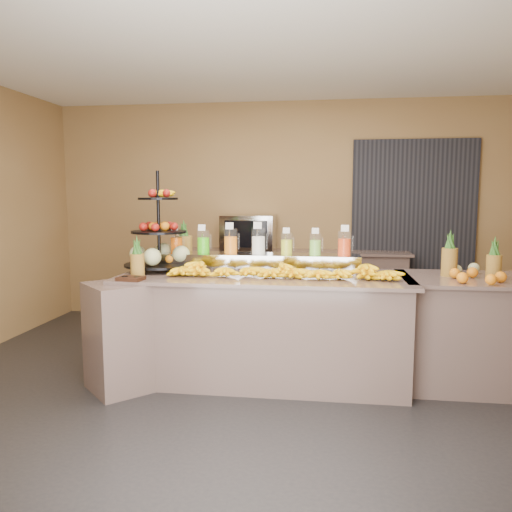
% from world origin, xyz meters
% --- Properties ---
extents(ground, '(6.00, 6.00, 0.00)m').
position_xyz_m(ground, '(0.00, 0.00, 0.00)').
color(ground, black).
rests_on(ground, ground).
extents(room_envelope, '(6.04, 5.02, 2.82)m').
position_xyz_m(room_envelope, '(0.19, 0.79, 1.88)').
color(room_envelope, brown).
rests_on(room_envelope, ground).
extents(buffet_counter, '(2.75, 1.25, 0.93)m').
position_xyz_m(buffet_counter, '(-0.12, 0.26, 0.47)').
color(buffet_counter, gray).
rests_on(buffet_counter, ground).
extents(right_counter, '(1.08, 0.88, 0.93)m').
position_xyz_m(right_counter, '(1.70, 0.40, 0.47)').
color(right_counter, gray).
rests_on(right_counter, ground).
extents(back_ledge, '(3.10, 0.55, 0.93)m').
position_xyz_m(back_ledge, '(0.00, 2.25, 0.47)').
color(back_ledge, gray).
rests_on(back_ledge, ground).
extents(pitcher_tray, '(1.85, 0.30, 0.15)m').
position_xyz_m(pitcher_tray, '(-0.09, 0.58, 1.01)').
color(pitcher_tray, gray).
rests_on(pitcher_tray, buffet_counter).
extents(juice_pitcher_orange_a, '(0.11, 0.12, 0.27)m').
position_xyz_m(juice_pitcher_orange_a, '(-0.87, 0.58, 1.17)').
color(juice_pitcher_orange_a, silver).
rests_on(juice_pitcher_orange_a, pitcher_tray).
extents(juice_pitcher_green, '(0.12, 0.12, 0.28)m').
position_xyz_m(juice_pitcher_green, '(-0.61, 0.58, 1.17)').
color(juice_pitcher_green, silver).
rests_on(juice_pitcher_green, pitcher_tray).
extents(juice_pitcher_orange_b, '(0.12, 0.13, 0.30)m').
position_xyz_m(juice_pitcher_orange_b, '(-0.35, 0.58, 1.18)').
color(juice_pitcher_orange_b, silver).
rests_on(juice_pitcher_orange_b, pitcher_tray).
extents(juice_pitcher_milk, '(0.13, 0.13, 0.31)m').
position_xyz_m(juice_pitcher_milk, '(-0.09, 0.58, 1.18)').
color(juice_pitcher_milk, silver).
rests_on(juice_pitcher_milk, pitcher_tray).
extents(juice_pitcher_lemon, '(0.11, 0.11, 0.26)m').
position_xyz_m(juice_pitcher_lemon, '(0.17, 0.58, 1.17)').
color(juice_pitcher_lemon, silver).
rests_on(juice_pitcher_lemon, pitcher_tray).
extents(juice_pitcher_lime, '(0.11, 0.11, 0.26)m').
position_xyz_m(juice_pitcher_lime, '(0.43, 0.58, 1.17)').
color(juice_pitcher_lime, silver).
rests_on(juice_pitcher_lime, pitcher_tray).
extents(juice_pitcher_orange_c, '(0.12, 0.12, 0.29)m').
position_xyz_m(juice_pitcher_orange_c, '(0.69, 0.58, 1.18)').
color(juice_pitcher_orange_c, silver).
rests_on(juice_pitcher_orange_c, pitcher_tray).
extents(banana_heap, '(1.99, 0.18, 0.17)m').
position_xyz_m(banana_heap, '(0.16, 0.21, 0.99)').
color(banana_heap, yellow).
rests_on(banana_heap, buffet_counter).
extents(fruit_stand, '(0.74, 0.74, 0.91)m').
position_xyz_m(fruit_stand, '(-0.95, 0.46, 1.16)').
color(fruit_stand, black).
rests_on(fruit_stand, buffet_counter).
extents(condiment_caddy, '(0.22, 0.17, 0.03)m').
position_xyz_m(condiment_caddy, '(-1.04, -0.13, 0.95)').
color(condiment_caddy, black).
rests_on(condiment_caddy, buffet_counter).
extents(pineapple_left_a, '(0.12, 0.12, 0.36)m').
position_xyz_m(pineapple_left_a, '(-1.05, 0.04, 1.06)').
color(pineapple_left_a, brown).
rests_on(pineapple_left_a, buffet_counter).
extents(pineapple_left_b, '(0.16, 0.16, 0.46)m').
position_xyz_m(pineapple_left_b, '(-0.84, 0.74, 1.10)').
color(pineapple_left_b, brown).
rests_on(pineapple_left_b, buffet_counter).
extents(right_fruit_pile, '(0.45, 0.43, 0.24)m').
position_xyz_m(right_fruit_pile, '(1.72, 0.30, 1.01)').
color(right_fruit_pile, brown).
rests_on(right_fruit_pile, right_counter).
extents(oven_warmer, '(0.67, 0.47, 0.44)m').
position_xyz_m(oven_warmer, '(-0.43, 2.25, 1.15)').
color(oven_warmer, gray).
rests_on(oven_warmer, back_ledge).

